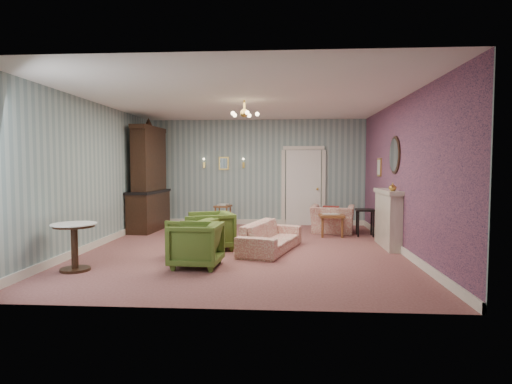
# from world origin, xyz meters

# --- Properties ---
(floor) EXTENTS (7.00, 7.00, 0.00)m
(floor) POSITION_xyz_m (0.00, 0.00, 0.00)
(floor) COLOR #955B56
(floor) RESTS_ON ground
(ceiling) EXTENTS (7.00, 7.00, 0.00)m
(ceiling) POSITION_xyz_m (0.00, 0.00, 2.90)
(ceiling) COLOR white
(ceiling) RESTS_ON ground
(wall_back) EXTENTS (6.00, 0.00, 6.00)m
(wall_back) POSITION_xyz_m (0.00, 3.50, 1.45)
(wall_back) COLOR gray
(wall_back) RESTS_ON ground
(wall_front) EXTENTS (6.00, 0.00, 6.00)m
(wall_front) POSITION_xyz_m (0.00, -3.50, 1.45)
(wall_front) COLOR gray
(wall_front) RESTS_ON ground
(wall_left) EXTENTS (0.00, 7.00, 7.00)m
(wall_left) POSITION_xyz_m (-3.00, 0.00, 1.45)
(wall_left) COLOR gray
(wall_left) RESTS_ON ground
(wall_right) EXTENTS (0.00, 7.00, 7.00)m
(wall_right) POSITION_xyz_m (3.00, 0.00, 1.45)
(wall_right) COLOR gray
(wall_right) RESTS_ON ground
(wall_right_floral) EXTENTS (0.00, 7.00, 7.00)m
(wall_right_floral) POSITION_xyz_m (2.98, 0.00, 1.45)
(wall_right_floral) COLOR #BD5E72
(wall_right_floral) RESTS_ON ground
(door) EXTENTS (1.12, 0.12, 2.16)m
(door) POSITION_xyz_m (1.30, 3.46, 1.08)
(door) COLOR white
(door) RESTS_ON floor
(olive_chair_a) EXTENTS (0.78, 0.82, 0.80)m
(olive_chair_a) POSITION_xyz_m (-0.65, -1.53, 0.40)
(olive_chair_a) COLOR #506C25
(olive_chair_a) RESTS_ON floor
(olive_chair_b) EXTENTS (0.88, 0.91, 0.75)m
(olive_chair_b) POSITION_xyz_m (-0.90, -0.62, 0.38)
(olive_chair_b) COLOR #506C25
(olive_chair_b) RESTS_ON floor
(olive_chair_c) EXTENTS (0.98, 1.01, 0.81)m
(olive_chair_c) POSITION_xyz_m (-0.64, -0.08, 0.41)
(olive_chair_c) COLOR #506C25
(olive_chair_c) RESTS_ON floor
(sofa_chintz) EXTENTS (1.07, 1.97, 0.74)m
(sofa_chintz) POSITION_xyz_m (0.52, -0.13, 0.37)
(sofa_chintz) COLOR #A84643
(sofa_chintz) RESTS_ON floor
(wingback_chair) EXTENTS (1.13, 0.84, 0.90)m
(wingback_chair) POSITION_xyz_m (1.95, 2.14, 0.45)
(wingback_chair) COLOR #A84643
(wingback_chair) RESTS_ON floor
(dresser) EXTENTS (0.69, 1.70, 2.77)m
(dresser) POSITION_xyz_m (-2.64, 2.25, 1.39)
(dresser) COLOR black
(dresser) RESTS_ON floor
(fireplace) EXTENTS (0.30, 1.40, 1.16)m
(fireplace) POSITION_xyz_m (2.86, 0.40, 0.58)
(fireplace) COLOR beige
(fireplace) RESTS_ON floor
(mantel_vase) EXTENTS (0.15, 0.15, 0.15)m
(mantel_vase) POSITION_xyz_m (2.84, 0.00, 1.23)
(mantel_vase) COLOR gold
(mantel_vase) RESTS_ON fireplace
(oval_mirror) EXTENTS (0.04, 0.76, 0.84)m
(oval_mirror) POSITION_xyz_m (2.96, 0.40, 1.85)
(oval_mirror) COLOR white
(oval_mirror) RESTS_ON wall_right
(framed_print) EXTENTS (0.04, 0.34, 0.42)m
(framed_print) POSITION_xyz_m (2.97, 1.75, 1.60)
(framed_print) COLOR gold
(framed_print) RESTS_ON wall_right
(coffee_table) EXTENTS (0.58, 1.02, 0.51)m
(coffee_table) POSITION_xyz_m (1.86, 1.84, 0.26)
(coffee_table) COLOR brown
(coffee_table) RESTS_ON floor
(side_table_black) EXTENTS (0.45, 0.45, 0.63)m
(side_table_black) POSITION_xyz_m (2.65, 1.69, 0.32)
(side_table_black) COLOR black
(side_table_black) RESTS_ON floor
(pedestal_table) EXTENTS (0.82, 0.82, 0.75)m
(pedestal_table) POSITION_xyz_m (-2.48, -1.89, 0.38)
(pedestal_table) COLOR black
(pedestal_table) RESTS_ON floor
(nesting_table) EXTENTS (0.44, 0.54, 0.65)m
(nesting_table) POSITION_xyz_m (-0.83, 2.79, 0.32)
(nesting_table) COLOR brown
(nesting_table) RESTS_ON floor
(gilt_mirror_back) EXTENTS (0.28, 0.06, 0.36)m
(gilt_mirror_back) POSITION_xyz_m (-0.90, 3.46, 1.70)
(gilt_mirror_back) COLOR gold
(gilt_mirror_back) RESTS_ON wall_back
(sconce_left) EXTENTS (0.16, 0.12, 0.30)m
(sconce_left) POSITION_xyz_m (-1.45, 3.44, 1.70)
(sconce_left) COLOR gold
(sconce_left) RESTS_ON wall_back
(sconce_right) EXTENTS (0.16, 0.12, 0.30)m
(sconce_right) POSITION_xyz_m (-0.35, 3.44, 1.70)
(sconce_right) COLOR gold
(sconce_right) RESTS_ON wall_back
(chandelier) EXTENTS (0.56, 0.56, 0.36)m
(chandelier) POSITION_xyz_m (0.00, 0.00, 2.63)
(chandelier) COLOR gold
(chandelier) RESTS_ON ceiling
(burgundy_cushion) EXTENTS (0.41, 0.28, 0.39)m
(burgundy_cushion) POSITION_xyz_m (1.90, 1.99, 0.48)
(burgundy_cushion) COLOR maroon
(burgundy_cushion) RESTS_ON wingback_chair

